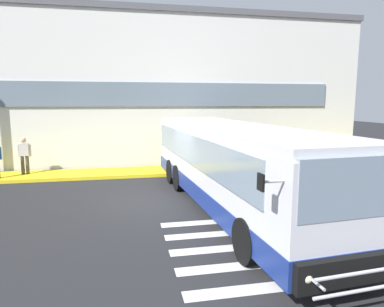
# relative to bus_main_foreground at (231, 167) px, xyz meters

# --- Properties ---
(ground_plane) EXTENTS (80.00, 90.00, 0.02)m
(ground_plane) POSITION_rel_bus_main_foreground_xyz_m (-2.25, 1.09, -1.35)
(ground_plane) COLOR #232326
(ground_plane) RESTS_ON ground
(bay_paint_stripes) EXTENTS (4.40, 3.96, 0.01)m
(bay_paint_stripes) POSITION_rel_bus_main_foreground_xyz_m (-0.25, -3.11, -1.33)
(bay_paint_stripes) COLOR silver
(bay_paint_stripes) RESTS_ON ground
(terminal_building) EXTENTS (25.63, 13.80, 8.15)m
(terminal_building) POSITION_rel_bus_main_foreground_xyz_m (-2.95, 12.74, 2.74)
(terminal_building) COLOR silver
(terminal_building) RESTS_ON ground
(boarding_curb) EXTENTS (27.83, 2.00, 0.15)m
(boarding_curb) POSITION_rel_bus_main_foreground_xyz_m (-2.25, 5.89, -1.26)
(boarding_curb) COLOR yellow
(boarding_curb) RESTS_ON ground
(bus_main_foreground) EXTENTS (3.42, 11.95, 2.70)m
(bus_main_foreground) POSITION_rel_bus_main_foreground_xyz_m (0.00, 0.00, 0.00)
(bus_main_foreground) COLOR silver
(bus_main_foreground) RESTS_ON ground
(passenger_by_doorway) EXTENTS (0.59, 0.41, 1.68)m
(passenger_by_doorway) POSITION_rel_bus_main_foreground_xyz_m (-7.89, 6.09, -0.22)
(passenger_by_doorway) COLOR #4C4233
(passenger_by_doorway) RESTS_ON boarding_curb
(safety_bollard_yellow) EXTENTS (0.18, 0.18, 0.90)m
(safety_bollard_yellow) POSITION_rel_bus_main_foreground_xyz_m (-0.52, 4.69, -0.89)
(safety_bollard_yellow) COLOR yellow
(safety_bollard_yellow) RESTS_ON ground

